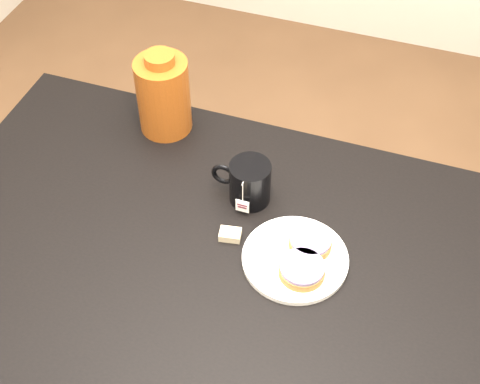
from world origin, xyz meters
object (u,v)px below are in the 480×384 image
at_px(bagel_back, 310,242).
at_px(bagel_package, 163,95).
at_px(teabag_pouch, 230,235).
at_px(bagel_front, 302,269).
at_px(table, 236,297).
at_px(plate, 295,258).
at_px(mug, 249,182).

distance_m(bagel_back, bagel_package, 0.51).
bearing_deg(teabag_pouch, bagel_back, 8.02).
bearing_deg(bagel_package, bagel_back, -30.54).
bearing_deg(bagel_front, table, -163.60).
distance_m(plate, bagel_back, 0.05).
bearing_deg(bagel_front, bagel_back, 91.47).
relative_size(mug, teabag_pouch, 2.99).
relative_size(table, bagel_back, 12.27).
bearing_deg(bagel_back, bagel_front, -88.53).
height_order(plate, teabag_pouch, teabag_pouch).
xyz_separation_m(bagel_back, teabag_pouch, (-0.17, -0.02, -0.02)).
distance_m(mug, bagel_package, 0.31).
relative_size(bagel_back, bagel_package, 0.54).
distance_m(plate, teabag_pouch, 0.15).
bearing_deg(mug, bagel_front, -45.09).
relative_size(bagel_back, teabag_pouch, 2.54).
distance_m(table, bagel_front, 0.17).
xyz_separation_m(plate, teabag_pouch, (-0.15, 0.01, 0.00)).
height_order(table, plate, plate).
xyz_separation_m(table, bagel_front, (0.13, 0.04, 0.11)).
height_order(bagel_back, mug, mug).
height_order(table, bagel_back, bagel_back).
distance_m(teabag_pouch, bagel_package, 0.39).
bearing_deg(teabag_pouch, bagel_front, -16.17).
bearing_deg(table, teabag_pouch, 116.76).
bearing_deg(bagel_package, table, -49.78).
bearing_deg(teabag_pouch, plate, -5.61).
relative_size(bagel_front, bagel_package, 0.48).
bearing_deg(teabag_pouch, table, -63.24).
bearing_deg(bagel_back, teabag_pouch, -171.98).
height_order(table, mug, mug).
bearing_deg(table, plate, 34.83).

